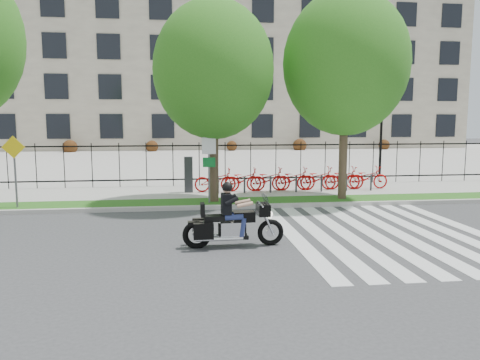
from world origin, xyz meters
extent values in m
plane|color=#363638|center=(0.00, 0.00, 0.00)|extent=(120.00, 120.00, 0.00)
cube|color=#AAA6A0|center=(0.00, 4.10, 0.07)|extent=(60.00, 0.20, 0.15)
cube|color=#255014|center=(0.00, 4.95, 0.07)|extent=(60.00, 1.50, 0.15)
cube|color=#9C9892|center=(0.00, 7.45, 0.07)|extent=(60.00, 3.50, 0.15)
cube|color=#9C9892|center=(0.00, 25.00, 0.05)|extent=(80.00, 34.00, 0.10)
cube|color=gray|center=(0.00, 45.00, 10.00)|extent=(60.00, 20.00, 20.00)
cylinder|color=black|center=(10.00, 12.00, 2.00)|extent=(0.14, 0.14, 4.00)
cylinder|color=black|center=(10.00, 12.00, 3.90)|extent=(0.06, 0.70, 0.70)
sphere|color=white|center=(9.65, 12.00, 4.00)|extent=(0.36, 0.36, 0.36)
sphere|color=white|center=(10.35, 12.00, 4.00)|extent=(0.36, 0.36, 0.36)
cylinder|color=#3E2F22|center=(0.38, 4.95, 1.91)|extent=(0.32, 0.32, 3.52)
ellipsoid|color=#1E6116|center=(0.38, 4.95, 4.98)|extent=(4.38, 4.38, 5.04)
cylinder|color=#3E2F22|center=(5.35, 4.95, 2.01)|extent=(0.32, 0.32, 3.72)
ellipsoid|color=#1E6116|center=(5.35, 4.95, 5.28)|extent=(4.71, 4.71, 5.41)
cube|color=#2D2D33|center=(-0.54, 7.20, 0.90)|extent=(0.35, 0.25, 1.50)
imported|color=#B80706|center=(0.66, 7.20, 0.65)|extent=(1.90, 0.66, 1.00)
cylinder|color=#2D2D33|center=(0.66, 6.70, 0.50)|extent=(0.08, 0.08, 0.70)
imported|color=#B80706|center=(1.76, 7.20, 0.65)|extent=(1.90, 0.66, 1.00)
cylinder|color=#2D2D33|center=(1.76, 6.70, 0.50)|extent=(0.08, 0.08, 0.70)
imported|color=#B80706|center=(2.86, 7.20, 0.65)|extent=(1.90, 0.66, 1.00)
cylinder|color=#2D2D33|center=(2.86, 6.70, 0.50)|extent=(0.08, 0.08, 0.70)
imported|color=#B80706|center=(3.96, 7.20, 0.65)|extent=(1.90, 0.66, 1.00)
cylinder|color=#2D2D33|center=(3.96, 6.70, 0.50)|extent=(0.08, 0.08, 0.70)
imported|color=#B80706|center=(5.06, 7.20, 0.65)|extent=(1.90, 0.66, 1.00)
cylinder|color=#2D2D33|center=(5.06, 6.70, 0.50)|extent=(0.08, 0.08, 0.70)
imported|color=#B80706|center=(6.16, 7.20, 0.65)|extent=(1.90, 0.66, 1.00)
cylinder|color=#2D2D33|center=(6.16, 6.70, 0.50)|extent=(0.08, 0.08, 0.70)
imported|color=#B80706|center=(7.26, 7.20, 0.65)|extent=(1.90, 0.66, 1.00)
cylinder|color=#2D2D33|center=(7.26, 6.70, 0.50)|extent=(0.08, 0.08, 0.70)
cylinder|color=#59595B|center=(0.17, 4.60, 1.40)|extent=(0.07, 0.07, 2.50)
cube|color=white|center=(0.17, 4.56, 2.25)|extent=(0.50, 0.03, 0.60)
cube|color=#0C6626|center=(0.17, 4.56, 1.65)|extent=(0.45, 0.03, 0.35)
cylinder|color=#59595B|center=(-6.55, 4.60, 1.35)|extent=(0.07, 0.07, 2.40)
cube|color=yellow|center=(-6.55, 4.56, 2.25)|extent=(0.78, 0.03, 0.78)
torus|color=black|center=(1.39, -0.87, 0.34)|extent=(0.68, 0.14, 0.68)
torus|color=black|center=(-0.49, -0.90, 0.34)|extent=(0.72, 0.16, 0.72)
cube|color=black|center=(1.19, -0.87, 0.94)|extent=(0.30, 0.55, 0.30)
cube|color=#26262B|center=(1.26, -0.87, 1.17)|extent=(0.16, 0.50, 0.30)
cube|color=silver|center=(0.40, -0.88, 0.45)|extent=(0.60, 0.34, 0.40)
cube|color=black|center=(0.70, -0.88, 0.77)|extent=(0.55, 0.34, 0.26)
cube|color=black|center=(0.05, -0.89, 0.75)|extent=(0.70, 0.37, 0.14)
cube|color=black|center=(-0.34, -0.89, 0.97)|extent=(0.10, 0.34, 0.34)
cube|color=black|center=(-0.34, -1.19, 0.49)|extent=(0.50, 0.17, 0.40)
cube|color=black|center=(-0.35, -0.60, 0.49)|extent=(0.50, 0.17, 0.40)
cube|color=black|center=(0.25, -0.88, 1.11)|extent=(0.24, 0.40, 0.51)
sphere|color=tan|center=(0.28, -0.88, 1.48)|extent=(0.23, 0.23, 0.23)
sphere|color=black|center=(0.28, -0.88, 1.52)|extent=(0.27, 0.27, 0.27)
camera|label=1|loc=(-0.87, -12.33, 3.21)|focal=35.00mm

